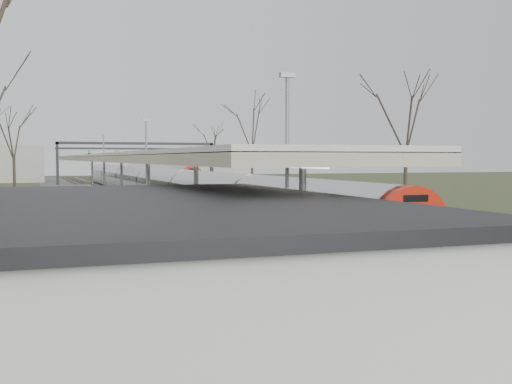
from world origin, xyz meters
The scene contains 9 objects.
track_bed centered at (0.26, 55.00, 0.06)m, with size 24.00×160.00×0.22m.
platform centered at (-9.05, 37.50, 0.50)m, with size 3.50×69.00×1.00m, color #9E9B93.
canopy centered at (-9.05, 32.99, 3.93)m, with size 4.10×50.00×3.11m.
station_building centered at (-12.50, 8.00, 1.60)m, with size 6.00×9.00×3.20m, color silver.
signal_gantry centered at (0.29, 84.99, 4.91)m, with size 21.00×0.59×6.08m.
tree_east_far centered at (14.00, 42.00, 7.29)m, with size 5.00×5.00×10.30m.
train_near centered at (-2.50, 60.93, 1.48)m, with size 2.62×90.21×3.05m.
train_far centered at (4.50, 94.25, 1.48)m, with size 2.62×45.21×3.05m.
passenger centered at (-8.42, 12.71, 1.90)m, with size 0.66×0.43×1.80m, color #2E5059.
Camera 1 is at (-13.99, -1.06, 3.89)m, focal length 45.00 mm.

